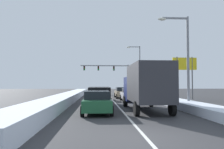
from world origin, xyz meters
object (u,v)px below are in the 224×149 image
object	(u,v)px
sedan_green_center_lane_nearest	(97,102)
traffic_light_gantry	(111,71)
box_truck_right_lane_nearest	(146,85)
sedan_tan_right_lane_third	(122,92)
street_lamp_right_mid	(138,66)
suv_black_center_lane_second	(99,94)
sedan_white_right_lane_second	(130,94)
roadside_sign_right	(185,68)
sedan_charcoal_center_lane_third	(100,94)
street_lamp_right_near	(184,52)

from	to	relation	value
sedan_green_center_lane_nearest	traffic_light_gantry	size ratio (longest dim) A/B	0.42
box_truck_right_lane_nearest	sedan_tan_right_lane_third	distance (m)	14.38
traffic_light_gantry	street_lamp_right_mid	xyz separation A→B (m)	(4.81, -5.80, 0.76)
suv_black_center_lane_second	traffic_light_gantry	world-z (taller)	traffic_light_gantry
box_truck_right_lane_nearest	traffic_light_gantry	bearing A→B (deg)	91.01
sedan_white_right_lane_second	sedan_green_center_lane_nearest	bearing A→B (deg)	-111.09
box_truck_right_lane_nearest	roadside_sign_right	world-z (taller)	roadside_sign_right
roadside_sign_right	sedan_charcoal_center_lane_third	bearing A→B (deg)	-176.87
sedan_charcoal_center_lane_third	roadside_sign_right	bearing A→B (deg)	3.13
traffic_light_gantry	box_truck_right_lane_nearest	bearing A→B (deg)	-88.99
sedan_tan_right_lane_third	roadside_sign_right	distance (m)	8.98
sedan_charcoal_center_lane_third	street_lamp_right_mid	xyz separation A→B (m)	(7.46, 14.36, 4.72)
street_lamp_right_near	roadside_sign_right	xyz separation A→B (m)	(4.04, 9.48, -0.63)
suv_black_center_lane_second	street_lamp_right_near	world-z (taller)	street_lamp_right_near
roadside_sign_right	traffic_light_gantry	bearing A→B (deg)	112.98
sedan_tan_right_lane_third	suv_black_center_lane_second	world-z (taller)	suv_black_center_lane_second
sedan_white_right_lane_second	street_lamp_right_mid	bearing A→B (deg)	76.02
traffic_light_gantry	street_lamp_right_mid	world-z (taller)	street_lamp_right_mid
street_lamp_right_mid	sedan_charcoal_center_lane_third	bearing A→B (deg)	-117.46
sedan_charcoal_center_lane_third	traffic_light_gantry	world-z (taller)	traffic_light_gantry
sedan_tan_right_lane_third	traffic_light_gantry	size ratio (longest dim) A/B	0.42
traffic_light_gantry	roadside_sign_right	world-z (taller)	traffic_light_gantry
box_truck_right_lane_nearest	sedan_green_center_lane_nearest	size ratio (longest dim) A/B	1.60
sedan_green_center_lane_nearest	sedan_white_right_lane_second	bearing A→B (deg)	68.91
sedan_tan_right_lane_third	sedan_charcoal_center_lane_third	distance (m)	4.66
sedan_white_right_lane_second	sedan_charcoal_center_lane_third	world-z (taller)	same
box_truck_right_lane_nearest	sedan_charcoal_center_lane_third	distance (m)	11.36
traffic_light_gantry	sedan_white_right_lane_second	bearing A→B (deg)	-88.15
sedan_tan_right_lane_third	suv_black_center_lane_second	xyz separation A→B (m)	(-3.27, -9.23, 0.25)
sedan_tan_right_lane_third	street_lamp_right_mid	size ratio (longest dim) A/B	0.48
box_truck_right_lane_nearest	sedan_charcoal_center_lane_third	world-z (taller)	box_truck_right_lane_nearest
sedan_tan_right_lane_third	street_lamp_right_mid	bearing A→B (deg)	68.09
sedan_charcoal_center_lane_third	street_lamp_right_mid	size ratio (longest dim) A/B	0.48
street_lamp_right_near	sedan_charcoal_center_lane_third	bearing A→B (deg)	127.86
sedan_tan_right_lane_third	traffic_light_gantry	xyz separation A→B (m)	(-0.44, 16.67, 3.96)
sedan_white_right_lane_second	sedan_green_center_lane_nearest	size ratio (longest dim) A/B	1.00
sedan_charcoal_center_lane_third	suv_black_center_lane_second	bearing A→B (deg)	-91.84
street_lamp_right_mid	roadside_sign_right	size ratio (longest dim) A/B	1.69
box_truck_right_lane_nearest	street_lamp_right_near	size ratio (longest dim) A/B	0.93
sedan_green_center_lane_nearest	box_truck_right_lane_nearest	bearing A→B (deg)	14.06
sedan_charcoal_center_lane_third	street_lamp_right_mid	bearing A→B (deg)	62.54
roadside_sign_right	sedan_white_right_lane_second	bearing A→B (deg)	-160.58
sedan_tan_right_lane_third	street_lamp_right_mid	xyz separation A→B (m)	(4.37, 10.87, 4.72)
box_truck_right_lane_nearest	street_lamp_right_near	bearing A→B (deg)	27.89
street_lamp_right_mid	street_lamp_right_near	bearing A→B (deg)	-91.37
suv_black_center_lane_second	sedan_tan_right_lane_third	bearing A→B (deg)	70.48
box_truck_right_lane_nearest	sedan_green_center_lane_nearest	xyz separation A→B (m)	(-3.56, -0.89, -1.14)
sedan_green_center_lane_nearest	traffic_light_gantry	xyz separation A→B (m)	(3.01, 31.89, 3.96)
street_lamp_right_near	street_lamp_right_mid	bearing A→B (deg)	88.63
box_truck_right_lane_nearest	sedan_white_right_lane_second	world-z (taller)	box_truck_right_lane_nearest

